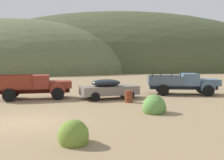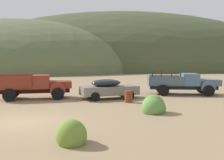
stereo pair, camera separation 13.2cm
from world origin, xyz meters
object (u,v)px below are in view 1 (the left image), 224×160
Objects in this scene: truck_rust_red at (39,86)px; car_primer_gray at (111,89)px; oil_drum_spare at (129,96)px; truck_chalk_blue at (188,83)px.

car_primer_gray is at bearing -13.30° from truck_rust_red.
truck_rust_red is 7.27m from oil_drum_spare.
truck_rust_red is at bearing 164.02° from oil_drum_spare.
oil_drum_spare is at bearing -27.71° from truck_rust_red.
car_primer_gray is 5.85× the size of oil_drum_spare.
truck_rust_red reaches higher than oil_drum_spare.
car_primer_gray reaches higher than oil_drum_spare.
truck_chalk_blue reaches higher than oil_drum_spare.
truck_rust_red is at bearing -163.93° from truck_chalk_blue.
car_primer_gray is 7.35m from truck_chalk_blue.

